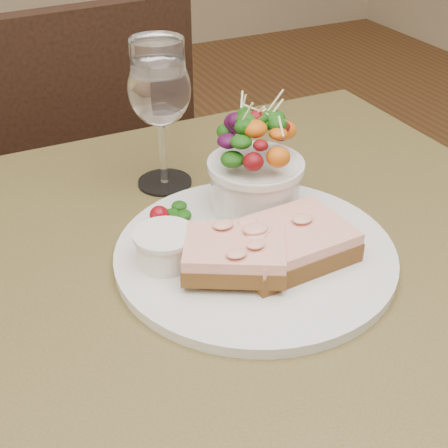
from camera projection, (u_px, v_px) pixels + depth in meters
name	position (u px, v px, depth m)	size (l,w,h in m)	color
cafe_table	(247.00, 350.00, 0.70)	(0.80, 0.80, 0.75)	#433A1C
chair_far	(79.00, 263.00, 1.43)	(0.45, 0.45, 0.90)	black
dinner_plate	(255.00, 254.00, 0.67)	(0.30, 0.30, 0.01)	silver
sandwich_front	(290.00, 243.00, 0.65)	(0.13, 0.10, 0.03)	#472912
sandwich_back	(235.00, 254.00, 0.62)	(0.12, 0.11, 0.03)	#472912
ramekin	(165.00, 246.00, 0.64)	(0.06, 0.06, 0.04)	white
salad_bowl	(256.00, 163.00, 0.71)	(0.10, 0.10, 0.13)	silver
garnish	(165.00, 213.00, 0.71)	(0.05, 0.04, 0.02)	#13370A
wine_glass	(160.00, 94.00, 0.74)	(0.08, 0.08, 0.18)	white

